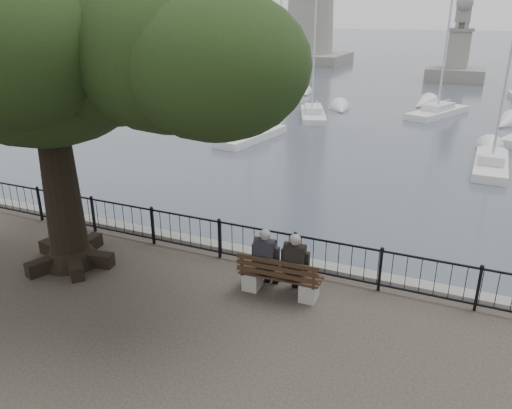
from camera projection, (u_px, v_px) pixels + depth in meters
The scene contains 12 objects.
harbor at pixel (264, 273), 12.93m from camera, with size 260.00×260.00×1.20m.
railing at pixel (256, 244), 12.12m from camera, with size 22.06×0.06×1.00m.
bench at pixel (280, 281), 10.93m from camera, with size 1.84×0.62×0.96m.
person_left at pixel (267, 261), 11.00m from camera, with size 0.45×0.76×1.53m.
person_right at pixel (296, 266), 10.77m from camera, with size 0.45×0.76×1.53m.
tree at pixel (70, 39), 10.32m from camera, with size 9.90×6.91×8.08m.
lion_monument at pixel (457, 60), 51.65m from camera, with size 5.72×5.72×8.50m.
sailboat_a at pixel (252, 135), 28.32m from camera, with size 2.32×5.67×9.64m.
sailboat_b at pixel (313, 112), 34.07m from camera, with size 3.33×5.69×12.74m.
sailboat_c at pixel (491, 162), 23.07m from camera, with size 1.54×5.13×10.21m.
sailboat_e at pixel (281, 94), 41.58m from camera, with size 3.38×5.18×11.52m.
sailboat_f at pixel (438, 111), 34.72m from camera, with size 3.90×6.29×13.17m.
Camera 1 is at (4.39, -7.52, 5.86)m, focal length 35.00 mm.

